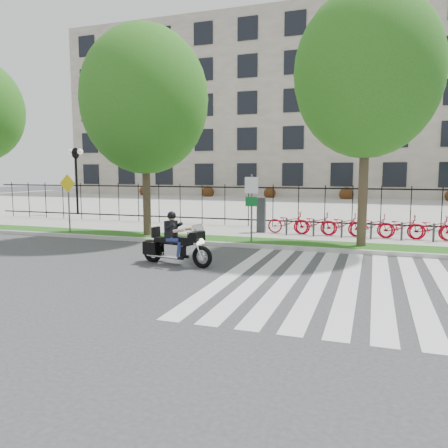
% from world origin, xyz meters
% --- Properties ---
extents(ground, '(120.00, 120.00, 0.00)m').
position_xyz_m(ground, '(0.00, 0.00, 0.00)').
color(ground, '#343436').
rests_on(ground, ground).
extents(curb, '(60.00, 0.20, 0.15)m').
position_xyz_m(curb, '(0.00, 4.10, 0.07)').
color(curb, '#AEABA4').
rests_on(curb, ground).
extents(grass_verge, '(60.00, 1.50, 0.15)m').
position_xyz_m(grass_verge, '(0.00, 4.95, 0.07)').
color(grass_verge, '#1C4F13').
rests_on(grass_verge, ground).
extents(sidewalk, '(60.00, 3.50, 0.15)m').
position_xyz_m(sidewalk, '(0.00, 7.45, 0.07)').
color(sidewalk, '#A8A69D').
rests_on(sidewalk, ground).
extents(plaza, '(80.00, 34.00, 0.10)m').
position_xyz_m(plaza, '(0.00, 25.00, 0.05)').
color(plaza, '#A8A69D').
rests_on(plaza, ground).
extents(crosswalk_stripes, '(5.70, 8.00, 0.01)m').
position_xyz_m(crosswalk_stripes, '(4.83, 0.00, 0.01)').
color(crosswalk_stripes, silver).
rests_on(crosswalk_stripes, ground).
extents(iron_fence, '(30.00, 0.06, 2.00)m').
position_xyz_m(iron_fence, '(0.00, 9.20, 1.15)').
color(iron_fence, black).
rests_on(iron_fence, sidewalk).
extents(office_building, '(60.00, 21.90, 20.15)m').
position_xyz_m(office_building, '(0.00, 44.92, 9.97)').
color(office_building, gray).
rests_on(office_building, ground).
extents(lamp_post_left, '(1.06, 0.70, 4.25)m').
position_xyz_m(lamp_post_left, '(-12.00, 12.00, 3.21)').
color(lamp_post_left, black).
rests_on(lamp_post_left, ground).
extents(street_tree_1, '(5.12, 5.12, 8.39)m').
position_xyz_m(street_tree_1, '(-3.14, 4.95, 5.59)').
color(street_tree_1, '#39291F').
rests_on(street_tree_1, grass_verge).
extents(street_tree_2, '(4.93, 4.93, 8.71)m').
position_xyz_m(street_tree_2, '(5.32, 4.95, 6.02)').
color(street_tree_2, '#39291F').
rests_on(street_tree_2, grass_verge).
extents(bike_share_station, '(11.07, 0.85, 1.50)m').
position_xyz_m(bike_share_station, '(6.66, 7.20, 0.62)').
color(bike_share_station, '#2D2D33').
rests_on(bike_share_station, sidewalk).
extents(sign_pole_regulatory, '(0.50, 0.09, 2.50)m').
position_xyz_m(sign_pole_regulatory, '(1.42, 4.58, 1.74)').
color(sign_pole_regulatory, '#59595B').
rests_on(sign_pole_regulatory, grass_verge).
extents(sign_pole_warning, '(0.78, 0.09, 2.49)m').
position_xyz_m(sign_pole_warning, '(-6.74, 4.58, 1.74)').
color(sign_pole_warning, '#59595B').
rests_on(sign_pole_warning, grass_verge).
extents(motorcycle_rider, '(2.45, 0.95, 1.90)m').
position_xyz_m(motorcycle_rider, '(0.22, 0.58, 0.63)').
color(motorcycle_rider, black).
rests_on(motorcycle_rider, ground).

